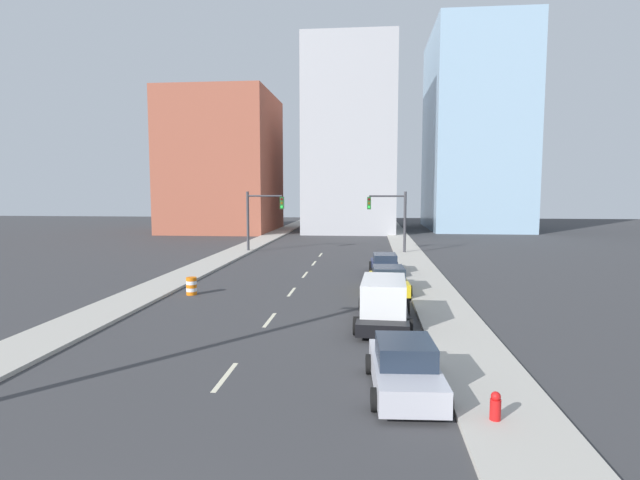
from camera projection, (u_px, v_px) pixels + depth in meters
name	position (u px, v px, depth m)	size (l,w,h in m)	color
sidewalk_left	(256.00, 243.00, 52.74)	(2.62, 92.85, 0.15)	#ADA89E
sidewalk_right	(403.00, 245.00, 51.20)	(2.62, 92.85, 0.15)	#ADA89E
lane_stripe_at_9m	(225.00, 377.00, 14.99)	(0.16, 2.40, 0.01)	beige
lane_stripe_at_16m	(270.00, 320.00, 21.59)	(0.16, 2.40, 0.01)	beige
lane_stripe_at_22m	(292.00, 292.00, 27.60)	(0.16, 2.40, 0.01)	beige
lane_stripe_at_28m	(305.00, 275.00, 33.30)	(0.16, 2.40, 0.01)	beige
lane_stripe_at_33m	(314.00, 263.00, 38.60)	(0.16, 2.40, 0.01)	beige
lane_stripe_at_38m	(321.00, 255.00, 43.70)	(0.16, 2.40, 0.01)	beige
building_brick_left	(223.00, 164.00, 69.03)	(14.00, 16.00, 18.73)	#9E513D
building_office_center	(351.00, 142.00, 70.93)	(12.00, 20.00, 25.12)	#A8A8AD
building_glass_right	(474.00, 132.00, 72.95)	(13.00, 20.00, 28.40)	#8CADC6
traffic_signal_left	(259.00, 213.00, 45.43)	(3.47, 0.35, 5.53)	#38383D
traffic_signal_right	(394.00, 214.00, 44.21)	(3.47, 0.35, 5.53)	#38383D
traffic_barrel	(191.00, 286.00, 26.81)	(0.56, 0.56, 0.95)	orange
fire_hydrant	(495.00, 409.00, 11.83)	(0.26, 0.26, 0.84)	red
sedan_silver	(405.00, 368.00, 13.85)	(2.21, 4.31, 1.46)	#B2B2BC
box_truck_black	(384.00, 303.00, 20.66)	(2.45, 5.63, 1.97)	black
sedan_yellow	(388.00, 281.00, 27.38)	(2.34, 4.70, 1.44)	gold
sedan_navy	(385.00, 265.00, 33.41)	(2.11, 4.81, 1.38)	#141E47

